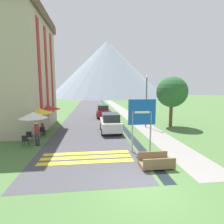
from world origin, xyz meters
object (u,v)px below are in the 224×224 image
road_sign (142,117)px  cafe_umbrella_front_white (33,115)px  cafe_chair_nearest (25,140)px  cafe_chair_near_right (29,136)px  parked_car_near (110,123)px  cafe_umbrella_rear_red (49,107)px  hotel_building (18,67)px  footbridge (156,163)px  person_seated_far (32,131)px  cafe_chair_middle (43,131)px  person_seated_near (42,127)px  parked_car_far (103,111)px  streetlamp (146,97)px  cafe_umbrella_middle_yellow (37,110)px  person_standing_terrace (37,132)px  tree_by_path (172,92)px

road_sign → cafe_umbrella_front_white: 7.73m
cafe_chair_nearest → cafe_chair_near_right: same height
parked_car_near → cafe_umbrella_rear_red: (-6.02, 1.61, 1.37)m
cafe_chair_near_right → cafe_umbrella_rear_red: size_ratio=0.34×
cafe_umbrella_rear_red → parked_car_near: bearing=-15.0°
hotel_building → footbridge: size_ratio=6.84×
footbridge → person_seated_far: person_seated_far is taller
cafe_chair_nearest → cafe_chair_middle: 2.77m
cafe_umbrella_rear_red → person_seated_near: cafe_umbrella_rear_red is taller
parked_car_far → cafe_chair_nearest: 13.88m
footbridge → person_seated_far: size_ratio=1.32×
footbridge → cafe_chair_nearest: size_ratio=2.00×
cafe_chair_near_right → streetlamp: bearing=10.5°
cafe_chair_near_right → cafe_umbrella_middle_yellow: 2.37m
parked_car_far → person_standing_terrace: 13.41m
footbridge → cafe_umbrella_rear_red: cafe_umbrella_rear_red is taller
cafe_chair_middle → footbridge: bearing=-60.2°
road_sign → parked_car_far: 14.43m
cafe_chair_near_right → person_seated_near: bearing=69.4°
parked_car_near → person_standing_terrace: 6.68m
hotel_building → cafe_umbrella_middle_yellow: bearing=-51.4°
cafe_chair_near_right → person_seated_far: (-0.02, 0.81, 0.20)m
cafe_umbrella_middle_yellow → parked_car_far: bearing=57.4°
hotel_building → tree_by_path: (15.82, -0.72, -2.48)m
parked_car_near → cafe_umbrella_middle_yellow: (-6.36, -0.90, 1.38)m
cafe_chair_near_right → streetlamp: streetlamp is taller
person_seated_near → cafe_umbrella_front_white: bearing=-84.8°
footbridge → person_seated_near: person_seated_near is taller
footbridge → tree_by_path: 11.36m
road_sign → person_seated_near: road_sign is taller
person_standing_terrace → tree_by_path: 13.83m
person_seated_far → cafe_umbrella_middle_yellow: bearing=70.9°
cafe_chair_near_right → person_seated_near: 2.22m
parked_car_far → cafe_umbrella_rear_red: (-5.85, -7.16, 1.37)m
cafe_umbrella_front_white → cafe_umbrella_rear_red: (-0.08, 4.87, 0.04)m
footbridge → cafe_chair_nearest: bearing=152.7°
person_seated_far → person_seated_near: 1.44m
person_seated_far → parked_car_near: bearing=13.9°
hotel_building → cafe_umbrella_front_white: size_ratio=4.70×
cafe_umbrella_front_white → tree_by_path: 13.78m
parked_car_far → streetlamp: 8.54m
hotel_building → parked_car_far: (8.82, 6.37, -5.34)m
cafe_chair_nearest → person_seated_far: person_seated_far is taller
hotel_building → parked_car_near: (9.00, -2.40, -5.34)m
road_sign → parked_car_far: bearing=96.5°
person_seated_near → road_sign: bearing=-34.3°
parked_car_near → cafe_umbrella_rear_red: 6.38m
cafe_umbrella_front_white → person_seated_far: cafe_umbrella_front_white is taller
person_seated_near → streetlamp: size_ratio=0.22×
cafe_chair_nearest → person_standing_terrace: bearing=34.4°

